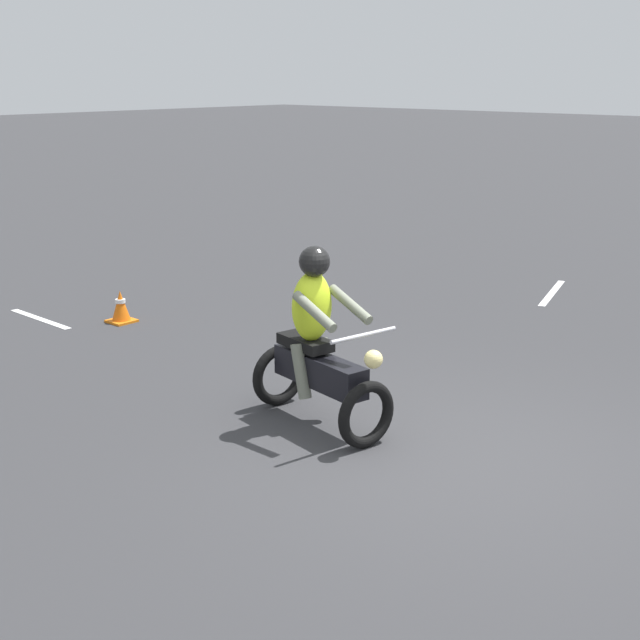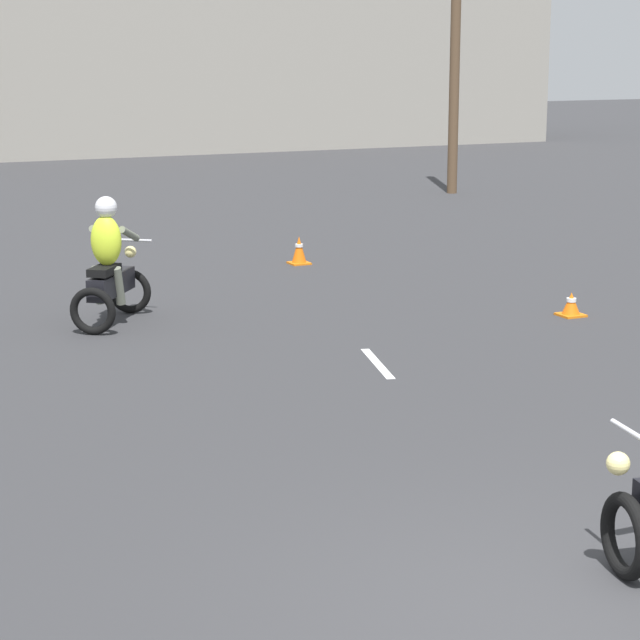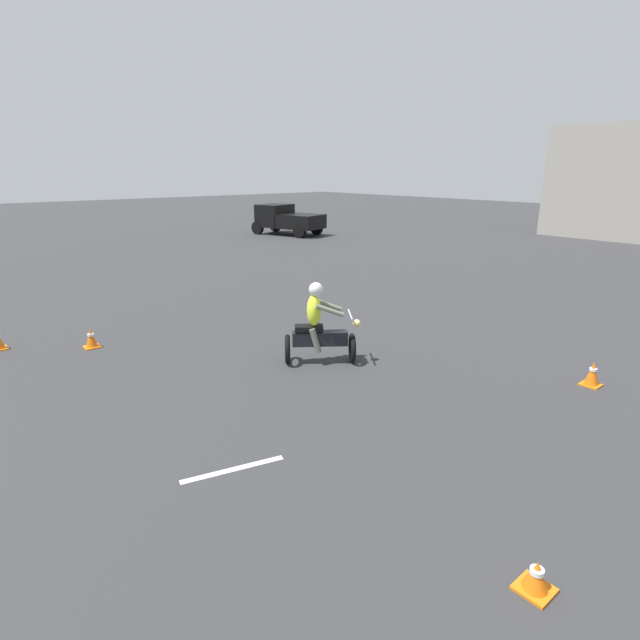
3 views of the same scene
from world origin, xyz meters
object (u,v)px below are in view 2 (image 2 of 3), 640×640
at_px(traffic_cone_near_right, 299,251).
at_px(motorcycle_rider_background, 110,269).
at_px(traffic_cone_far_right, 571,305).
at_px(utility_pole_near, 455,38).

bearing_deg(traffic_cone_near_right, motorcycle_rider_background, -142.52).
height_order(traffic_cone_near_right, traffic_cone_far_right, traffic_cone_near_right).
bearing_deg(traffic_cone_near_right, utility_pole_near, 45.53).
xyz_separation_m(traffic_cone_near_right, traffic_cone_far_right, (1.65, -5.17, -0.07)).
relative_size(motorcycle_rider_background, traffic_cone_far_right, 5.19).
xyz_separation_m(motorcycle_rider_background, utility_pole_near, (11.41, 10.61, 2.94)).
height_order(motorcycle_rider_background, traffic_cone_far_right, motorcycle_rider_background).
relative_size(traffic_cone_near_right, traffic_cone_far_right, 1.44).
bearing_deg(utility_pole_near, motorcycle_rider_background, -137.08).
distance_m(motorcycle_rider_background, traffic_cone_far_right, 6.07).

